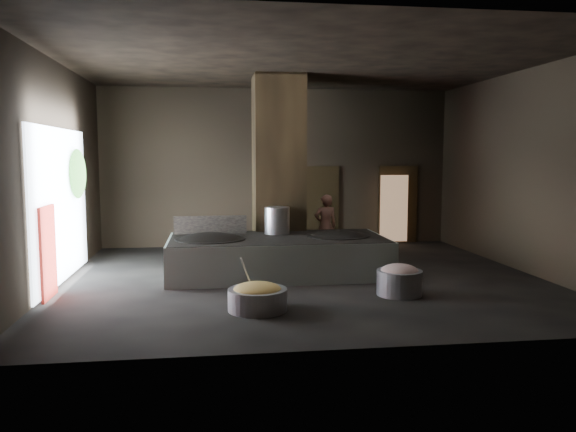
{
  "coord_description": "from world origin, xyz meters",
  "views": [
    {
      "loc": [
        -1.93,
        -11.65,
        2.6
      ],
      "look_at": [
        -0.22,
        0.74,
        1.25
      ],
      "focal_mm": 35.0,
      "sensor_mm": 36.0,
      "label": 1
    }
  ],
  "objects": [
    {
      "name": "floor",
      "position": [
        0.0,
        0.0,
        -0.05
      ],
      "size": [
        10.0,
        9.0,
        0.1
      ],
      "primitive_type": "cube",
      "color": "black",
      "rests_on": "ground"
    },
    {
      "name": "meat_basin",
      "position": [
        1.54,
        -1.73,
        0.23
      ],
      "size": [
        1.06,
        1.06,
        0.47
      ],
      "primitive_type": "cylinder",
      "rotation": [
        0.0,
        0.0,
        0.29
      ],
      "color": "gray",
      "rests_on": "ground"
    },
    {
      "name": "splash_guard",
      "position": [
        -1.95,
        1.12,
        1.03
      ],
      "size": [
        1.64,
        0.06,
        0.41
      ],
      "primitive_type": "cube",
      "rotation": [
        0.0,
        0.0,
        -0.0
      ],
      "color": "black",
      "rests_on": "hearth_platform"
    },
    {
      "name": "hearth_platform",
      "position": [
        -0.5,
        0.37,
        0.41
      ],
      "size": [
        4.71,
        2.25,
        0.82
      ],
      "primitive_type": "cube",
      "rotation": [
        0.0,
        0.0,
        -0.0
      ],
      "color": "silver",
      "rests_on": "ground"
    },
    {
      "name": "platform_cap",
      "position": [
        -0.5,
        0.37,
        0.82
      ],
      "size": [
        4.61,
        2.21,
        0.03
      ],
      "primitive_type": "cube",
      "color": "black",
      "rests_on": "hearth_platform"
    },
    {
      "name": "doorway_far",
      "position": [
        3.6,
        4.45,
        1.1
      ],
      "size": [
        1.18,
        0.08,
        2.38
      ],
      "primitive_type": "cube",
      "color": "black",
      "rests_on": "ground"
    },
    {
      "name": "veg_basin",
      "position": [
        -1.18,
        -2.42,
        0.18
      ],
      "size": [
        1.24,
        1.24,
        0.37
      ],
      "primitive_type": "cylinder",
      "rotation": [
        0.0,
        0.0,
        -0.29
      ],
      "color": "gray",
      "rests_on": "ground"
    },
    {
      "name": "pavilion_sliver",
      "position": [
        -4.88,
        -1.1,
        0.85
      ],
      "size": [
        0.05,
        0.9,
        1.7
      ],
      "primitive_type": "cube",
      "color": "maroon",
      "rests_on": "ground"
    },
    {
      "name": "wok_right_rim",
      "position": [
        0.85,
        0.42,
        0.82
      ],
      "size": [
        1.41,
        1.41,
        0.05
      ],
      "primitive_type": "cylinder",
      "color": "black",
      "rests_on": "hearth_platform"
    },
    {
      "name": "back_wall",
      "position": [
        0.0,
        4.55,
        2.25
      ],
      "size": [
        10.0,
        0.1,
        4.5
      ],
      "primitive_type": "cube",
      "color": "black",
      "rests_on": "ground"
    },
    {
      "name": "tree_silhouette",
      "position": [
        -4.85,
        1.3,
        2.2
      ],
      "size": [
        0.28,
        1.1,
        1.1
      ],
      "primitive_type": "ellipsoid",
      "color": "#194714",
      "rests_on": "left_opening"
    },
    {
      "name": "stock_pot",
      "position": [
        -0.45,
        0.92,
        1.13
      ],
      "size": [
        0.57,
        0.57,
        0.61
      ],
      "primitive_type": "cylinder",
      "color": "#BBBDC3",
      "rests_on": "hearth_platform"
    },
    {
      "name": "wok_left",
      "position": [
        -1.95,
        0.32,
        0.75
      ],
      "size": [
        1.48,
        1.48,
        0.41
      ],
      "primitive_type": "ellipsoid",
      "color": "black",
      "rests_on": "hearth_platform"
    },
    {
      "name": "front_wall",
      "position": [
        0.0,
        -4.55,
        2.25
      ],
      "size": [
        10.0,
        0.1,
        4.5
      ],
      "primitive_type": "cube",
      "color": "black",
      "rests_on": "ground"
    },
    {
      "name": "doorway_near_glow",
      "position": [
        1.06,
        4.54,
        1.05
      ],
      "size": [
        0.89,
        0.04,
        2.1
      ],
      "primitive_type": "cube",
      "color": "#8C6647",
      "rests_on": "ground"
    },
    {
      "name": "meat_fill",
      "position": [
        1.54,
        -1.73,
        0.45
      ],
      "size": [
        0.7,
        0.7,
        0.27
      ],
      "primitive_type": "ellipsoid",
      "color": "#AC6E67",
      "rests_on": "meat_basin"
    },
    {
      "name": "left_opening",
      "position": [
        -4.95,
        0.2,
        1.6
      ],
      "size": [
        0.04,
        4.2,
        3.1
      ],
      "primitive_type": "cube",
      "color": "white",
      "rests_on": "ground"
    },
    {
      "name": "veg_fill",
      "position": [
        -1.18,
        -2.42,
        0.35
      ],
      "size": [
        0.82,
        0.82,
        0.25
      ],
      "primitive_type": "ellipsoid",
      "color": "#A2AF54",
      "rests_on": "veg_basin"
    },
    {
      "name": "left_wall",
      "position": [
        -5.05,
        0.0,
        2.25
      ],
      "size": [
        0.1,
        9.0,
        4.5
      ],
      "primitive_type": "cube",
      "color": "black",
      "rests_on": "ground"
    },
    {
      "name": "pillar",
      "position": [
        -0.3,
        1.9,
        2.25
      ],
      "size": [
        1.2,
        1.2,
        4.5
      ],
      "primitive_type": "cube",
      "color": "black",
      "rests_on": "ground"
    },
    {
      "name": "ceiling",
      "position": [
        0.0,
        0.0,
        4.55
      ],
      "size": [
        10.0,
        9.0,
        0.1
      ],
      "primitive_type": "cube",
      "color": "black",
      "rests_on": "back_wall"
    },
    {
      "name": "doorway_near",
      "position": [
        1.2,
        4.45,
        1.1
      ],
      "size": [
        1.18,
        0.08,
        2.38
      ],
      "primitive_type": "cube",
      "color": "black",
      "rests_on": "ground"
    },
    {
      "name": "wok_right",
      "position": [
        0.85,
        0.42,
        0.75
      ],
      "size": [
        1.38,
        1.38,
        0.39
      ],
      "primitive_type": "ellipsoid",
      "color": "black",
      "rests_on": "hearth_platform"
    },
    {
      "name": "cook",
      "position": [
        0.97,
        2.36,
        0.81
      ],
      "size": [
        0.61,
        0.41,
        1.61
      ],
      "primitive_type": "imported",
      "rotation": [
        0.0,
        0.0,
        3.2
      ],
      "color": "#905949",
      "rests_on": "ground"
    },
    {
      "name": "ladle",
      "position": [
        -1.33,
        -2.27,
        0.55
      ],
      "size": [
        0.29,
        0.32,
        0.71
      ],
      "primitive_type": "cylinder",
      "rotation": [
        0.49,
        0.0,
        -0.73
      ],
      "color": "#BBBDC3",
      "rests_on": "veg_basin"
    },
    {
      "name": "right_wall",
      "position": [
        5.05,
        0.0,
        2.25
      ],
      "size": [
        0.1,
        9.0,
        4.5
      ],
      "primitive_type": "cube",
      "color": "black",
      "rests_on": "ground"
    },
    {
      "name": "doorway_far_glow",
      "position": [
        3.4,
        4.21,
        1.05
      ],
      "size": [
        0.83,
        0.04,
        1.96
      ],
      "primitive_type": "cube",
      "color": "#8C6647",
      "rests_on": "ground"
    },
    {
      "name": "wok_left_rim",
      "position": [
        -1.95,
        0.32,
        0.82
      ],
      "size": [
        1.52,
        1.52,
        0.05
      ],
      "primitive_type": "cylinder",
      "color": "black",
      "rests_on": "hearth_platform"
    }
  ]
}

